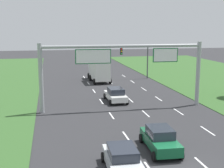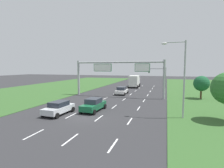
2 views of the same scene
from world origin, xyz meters
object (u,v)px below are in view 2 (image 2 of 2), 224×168
Objects in this scene: traffic_light_mast at (158,74)px; car_near_red at (94,105)px; car_mid_lane at (122,90)px; street_lamp at (181,72)px; car_lead_silver at (59,108)px; sign_gantry at (118,71)px; roadside_tree_mid at (201,84)px; box_truck at (135,81)px.

car_near_red is at bearing -102.70° from traffic_light_mast.
street_lamp is (10.40, -14.92, 4.27)m from car_mid_lane.
car_mid_lane is (3.35, 17.53, 0.01)m from car_lead_silver.
car_lead_silver is 17.85m from car_mid_lane.
street_lamp reaches higher than car_mid_lane.
traffic_light_mast is at bearing 64.87° from car_mid_lane.
car_near_red is 4.32m from car_lead_silver.
sign_gantry is (0.16, 11.52, 4.07)m from car_near_red.
roadside_tree_mid is at bearing -5.39° from car_mid_lane.
box_truck is (3.60, 31.35, 0.96)m from car_lead_silver.
box_truck is 17.38m from sign_gantry.
roadside_tree_mid is (14.87, 13.66, 1.95)m from car_near_red.
car_lead_silver is 15.24m from sign_gantry.
car_near_red is at bearing -137.43° from roadside_tree_mid.
traffic_light_mast is (6.56, 18.29, -1.03)m from sign_gantry.
box_truck is 0.84× the size of street_lamp.
car_lead_silver is at bearing -138.29° from car_near_red.
traffic_light_mast is (6.46, 1.20, 2.10)m from box_truck.
street_lamp reaches higher than traffic_light_mast.
box_truck is (0.26, 13.82, 0.95)m from car_mid_lane.
car_lead_silver is 31.57m from box_truck.
box_truck reaches higher than car_lead_silver.
street_lamp is at bearing -82.99° from traffic_light_mast.
roadside_tree_mid reaches higher than car_mid_lane.
car_mid_lane is at bearing -93.10° from box_truck.
traffic_light_mast is at bearing 116.78° from roadside_tree_mid.
roadside_tree_mid is at bearing 44.24° from car_lead_silver.
street_lamp is 2.05× the size of roadside_tree_mid.
sign_gantry is 2.03× the size of street_lamp.
car_near_red is at bearing -92.54° from box_truck.
car_mid_lane is 5.24m from sign_gantry.
car_near_red is at bearing -91.02° from car_mid_lane.
roadside_tree_mid is at bearing 72.02° from street_lamp.
car_lead_silver is at bearing -101.83° from car_mid_lane.
roadside_tree_mid is at bearing -47.69° from box_truck.
roadside_tree_mid is (4.47, 13.79, -2.30)m from street_lamp.
box_truck is (0.26, 28.61, 0.94)m from car_near_red.
roadside_tree_mid is at bearing 45.03° from car_near_red.
street_lamp is (10.14, -28.74, 3.31)m from box_truck.
sign_gantry is 15.51m from street_lamp.
car_near_red is 1.10× the size of roadside_tree_mid.
street_lamp is at bearing -107.98° from roadside_tree_mid.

